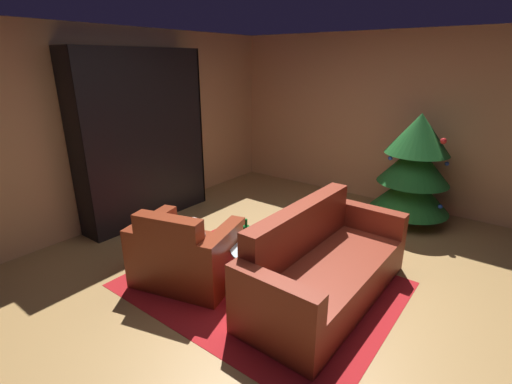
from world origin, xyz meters
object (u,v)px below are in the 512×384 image
object	(u,v)px
bookshelf_unit	(151,140)
book_stack_on_table	(263,246)
armchair_red	(186,255)
bottle_on_table	(246,235)
coffee_table	(264,252)
couch_red	(323,268)
decorated_tree	(414,168)

from	to	relation	value
bookshelf_unit	book_stack_on_table	world-z (taller)	bookshelf_unit
bookshelf_unit	armchair_red	xyz separation A→B (m)	(1.64, -0.93, -0.80)
book_stack_on_table	bottle_on_table	xyz separation A→B (m)	(-0.20, -0.01, 0.06)
bookshelf_unit	coffee_table	bearing A→B (deg)	-13.40
armchair_red	coffee_table	size ratio (longest dim) A/B	1.75
coffee_table	book_stack_on_table	distance (m)	0.11
book_stack_on_table	couch_red	bearing A→B (deg)	29.53
bookshelf_unit	armchair_red	distance (m)	2.05
couch_red	bottle_on_table	size ratio (longest dim) A/B	6.97
couch_red	decorated_tree	bearing A→B (deg)	86.59
couch_red	bottle_on_table	distance (m)	0.78
armchair_red	couch_red	size ratio (longest dim) A/B	0.59
bookshelf_unit	armchair_red	world-z (taller)	bookshelf_unit
bookshelf_unit	coffee_table	world-z (taller)	bookshelf_unit
bookshelf_unit	couch_red	size ratio (longest dim) A/B	1.19
bookshelf_unit	decorated_tree	distance (m)	3.56
armchair_red	couch_red	xyz separation A→B (m)	(1.20, 0.61, -0.00)
bookshelf_unit	armchair_red	bearing A→B (deg)	-29.63
coffee_table	bottle_on_table	xyz separation A→B (m)	(-0.17, -0.05, 0.15)
bookshelf_unit	coffee_table	xyz separation A→B (m)	(2.32, -0.55, -0.70)
armchair_red	couch_red	bearing A→B (deg)	26.89
book_stack_on_table	bottle_on_table	size ratio (longest dim) A/B	0.77
armchair_red	bookshelf_unit	bearing A→B (deg)	150.37
armchair_red	couch_red	distance (m)	1.34
decorated_tree	coffee_table	bearing A→B (deg)	-104.62
coffee_table	decorated_tree	size ratio (longest dim) A/B	0.43
book_stack_on_table	decorated_tree	xyz separation A→B (m)	(0.62, 2.53, 0.29)
bottle_on_table	decorated_tree	xyz separation A→B (m)	(0.82, 2.54, 0.23)
decorated_tree	book_stack_on_table	bearing A→B (deg)	-103.75
bookshelf_unit	book_stack_on_table	xyz separation A→B (m)	(2.35, -0.60, -0.61)
bottle_on_table	decorated_tree	world-z (taller)	decorated_tree
bookshelf_unit	couch_red	bearing A→B (deg)	-6.51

